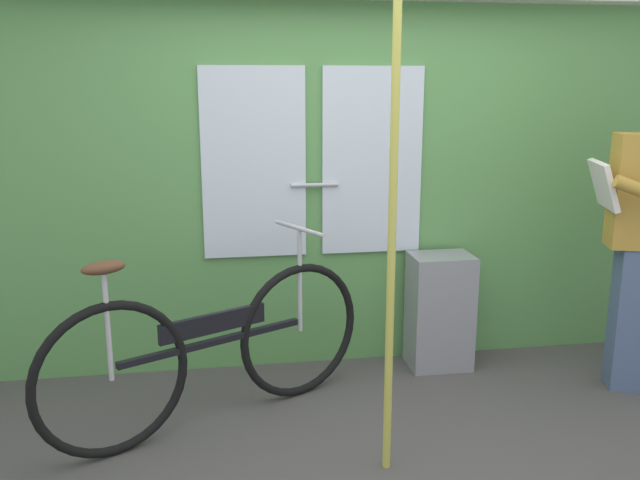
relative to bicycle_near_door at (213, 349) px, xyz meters
The scene contains 5 objects.
ground_plane 1.10m from the bicycle_near_door, 36.54° to the right, with size 6.60×4.26×0.04m, color #474442.
train_door_wall 1.32m from the bicycle_near_door, 41.39° to the left, with size 5.60×0.28×2.20m.
bicycle_near_door is the anchor object (origin of this frame).
trash_bin_by_wall 1.45m from the bicycle_near_door, 20.23° to the left, with size 0.37×0.28×0.70m, color gray.
handrail_pole 1.16m from the bicycle_near_door, 35.53° to the right, with size 0.04×0.04×2.16m, color #C6C14C.
Camera 1 is at (-0.79, -2.61, 1.71)m, focal length 37.87 mm.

